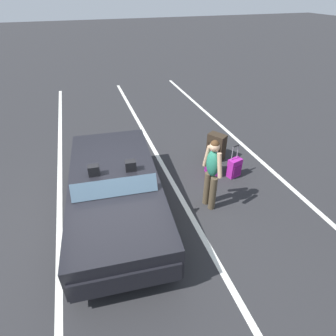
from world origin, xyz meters
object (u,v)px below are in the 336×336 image
suitcase_large_black (216,147)px  traveler_person (212,171)px  suitcase_medium_bright (212,165)px  suitcase_small_carryon (234,168)px  convertible_car (116,198)px

suitcase_large_black → traveler_person: bearing=27.0°
suitcase_large_black → suitcase_medium_bright: (0.72, -0.48, -0.06)m
suitcase_small_carryon → traveler_person: size_ratio=0.53×
convertible_car → suitcase_small_carryon: 3.18m
suitcase_large_black → suitcase_medium_bright: 0.87m
suitcase_large_black → suitcase_small_carryon: (0.95, 0.05, -0.11)m
convertible_car → suitcase_small_carryon: size_ratio=4.90×
suitcase_medium_bright → suitcase_large_black: bearing=-114.0°
suitcase_medium_bright → suitcase_small_carryon: size_ratio=1.06×
suitcase_large_black → traveler_person: size_ratio=0.45×
convertible_car → traveler_person: 2.03m
convertible_car → suitcase_medium_bright: (-0.90, 2.56, -0.28)m
suitcase_large_black → traveler_person: traveler_person is taller
suitcase_small_carryon → suitcase_medium_bright: bearing=-129.6°
suitcase_medium_bright → suitcase_small_carryon: bearing=166.2°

